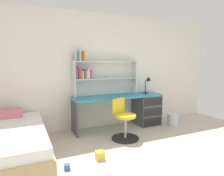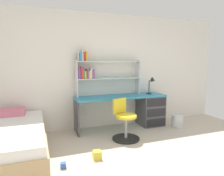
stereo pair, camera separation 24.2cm
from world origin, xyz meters
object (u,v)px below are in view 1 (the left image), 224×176
bookshelf_hutch (96,71)px  swivel_chair (124,123)px  desk_lamp (148,83)px  toy_block_yellow_4 (100,155)px  bed_platform (5,146)px  waste_bin (173,120)px  toy_block_blue_2 (67,167)px  desk (139,108)px

bookshelf_hutch → swivel_chair: size_ratio=1.87×
desk_lamp → toy_block_yellow_4: 2.26m
desk_lamp → toy_block_yellow_4: desk_lamp is taller
toy_block_yellow_4 → bed_platform: bearing=158.6°
swivel_chair → toy_block_yellow_4: 0.96m
desk_lamp → bed_platform: bearing=-167.0°
bookshelf_hutch → desk_lamp: 1.27m
waste_bin → toy_block_blue_2: bearing=-160.5°
toy_block_blue_2 → waste_bin: bearing=19.5°
bed_platform → toy_block_yellow_4: bearing=-21.4°
desk → swivel_chair: swivel_chair is taller
desk → toy_block_yellow_4: 1.91m
bed_platform → desk_lamp: bearing=13.0°
desk → toy_block_yellow_4: desk is taller
bed_platform → toy_block_blue_2: bearing=-37.9°
bed_platform → waste_bin: 3.46m
bookshelf_hutch → desk_lamp: size_ratio=3.75×
bed_platform → toy_block_blue_2: bed_platform is taller
desk → bookshelf_hutch: 1.33m
desk_lamp → toy_block_yellow_4: bearing=-144.5°
desk_lamp → bed_platform: 3.14m
toy_block_yellow_4 → swivel_chair: bearing=39.2°
swivel_chair → waste_bin: bearing=10.2°
swivel_chair → toy_block_blue_2: size_ratio=10.02×
swivel_chair → toy_block_blue_2: bearing=-151.1°
bed_platform → waste_bin: bed_platform is taller
swivel_chair → toy_block_yellow_4: bearing=-140.8°
toy_block_yellow_4 → bookshelf_hutch: bearing=71.6°
desk_lamp → waste_bin: desk_lamp is taller
bookshelf_hutch → swivel_chair: (0.27, -0.77, -0.98)m
waste_bin → bed_platform: bearing=-174.4°
bookshelf_hutch → bed_platform: 2.20m
desk → swivel_chair: (-0.72, -0.62, -0.11)m
bed_platform → toy_block_blue_2: size_ratio=25.58×
bookshelf_hutch → toy_block_blue_2: size_ratio=18.74×
bookshelf_hutch → waste_bin: (1.69, -0.51, -1.14)m
bookshelf_hutch → toy_block_yellow_4: size_ratio=11.41×
desk_lamp → toy_block_blue_2: size_ratio=4.99×
toy_block_yellow_4 → waste_bin: bearing=21.5°
desk_lamp → toy_block_blue_2: bearing=-149.5°
desk → toy_block_blue_2: (-1.96, -1.30, -0.37)m
waste_bin → toy_block_yellow_4: 2.31m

